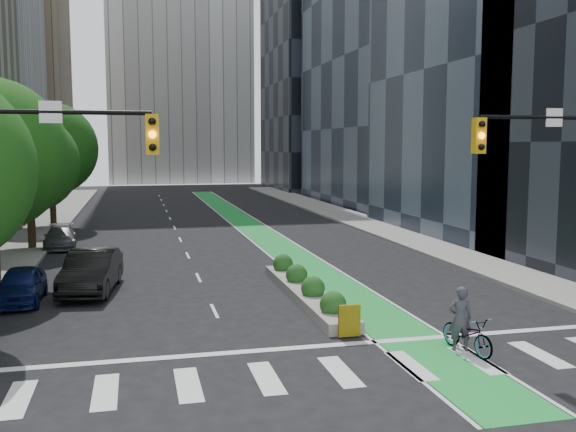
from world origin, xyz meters
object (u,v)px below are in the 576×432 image
parked_car_left_near (21,285)px  median_planter (306,289)px  bicycle (468,334)px  parked_car_left_mid (91,272)px  cyclist (460,319)px  parked_car_left_far (60,237)px

parked_car_left_near → median_planter: bearing=-10.5°
bicycle → parked_car_left_mid: (-11.08, 10.46, 0.30)m
cyclist → parked_car_left_mid: cyclist is taller
parked_car_left_mid → median_planter: bearing=-13.5°
parked_car_left_far → parked_car_left_mid: bearing=-82.1°
median_planter → parked_car_left_far: (-10.70, 15.25, 0.25)m
bicycle → parked_car_left_far: bearing=109.2°
median_planter → cyclist: bearing=-69.2°
parked_car_left_mid → bicycle: bearing=-36.1°
parked_car_left_mid → parked_car_left_near: bearing=-147.2°
cyclist → parked_car_left_mid: size_ratio=0.37×
parked_car_left_near → parked_car_left_mid: parked_car_left_mid is taller
parked_car_left_near → parked_car_left_mid: size_ratio=0.77×
bicycle → parked_car_left_far: (-13.58, 22.60, 0.08)m
bicycle → cyclist: (-0.15, 0.18, 0.41)m
median_planter → parked_car_left_near: size_ratio=2.57×
median_planter → parked_car_left_near: 10.88m
cyclist → parked_car_left_near: cyclist is taller
median_planter → parked_car_left_near: (-10.70, 1.93, 0.31)m
median_planter → parked_car_left_mid: 8.79m
median_planter → bicycle: bearing=-68.6°
median_planter → parked_car_left_far: bearing=125.0°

